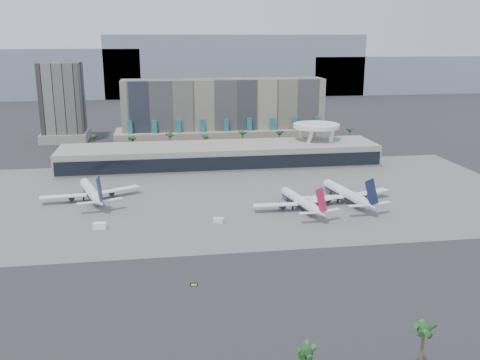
{
  "coord_description": "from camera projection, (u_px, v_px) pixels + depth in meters",
  "views": [
    {
      "loc": [
        -32.28,
        -170.63,
        68.74
      ],
      "look_at": [
        0.05,
        40.0,
        11.11
      ],
      "focal_mm": 40.0,
      "sensor_mm": 36.0,
      "label": 1
    }
  ],
  "objects": [
    {
      "name": "airliner_right",
      "position": [
        346.0,
        194.0,
        226.56
      ],
      "size": [
        43.24,
        44.88,
        15.6
      ],
      "rotation": [
        0.0,
        0.0,
        0.17
      ],
      "color": "white",
      "rests_on": "ground"
    },
    {
      "name": "taxiway_sign",
      "position": [
        194.0,
        284.0,
        151.69
      ],
      "size": [
        2.07,
        0.41,
        0.94
      ],
      "rotation": [
        0.0,
        0.0,
        -0.04
      ],
      "color": "black",
      "rests_on": "ground"
    },
    {
      "name": "mountain_ridge",
      "position": [
        208.0,
        70.0,
        630.21
      ],
      "size": [
        680.0,
        60.0,
        70.0
      ],
      "color": "gray",
      "rests_on": "ground"
    },
    {
      "name": "apron_pad",
      "position": [
        235.0,
        195.0,
        237.95
      ],
      "size": [
        260.0,
        130.0,
        0.06
      ],
      "primitive_type": "cube",
      "color": "#5B5B59",
      "rests_on": "ground"
    },
    {
      "name": "terminal",
      "position": [
        220.0,
        155.0,
        288.58
      ],
      "size": [
        170.0,
        32.5,
        14.5
      ],
      "color": "#9D988A",
      "rests_on": "ground"
    },
    {
      "name": "hotel",
      "position": [
        224.0,
        118.0,
        348.98
      ],
      "size": [
        140.0,
        30.0,
        42.0
      ],
      "color": "gray",
      "rests_on": "ground"
    },
    {
      "name": "near_palm_b",
      "position": [
        423.0,
        335.0,
        109.6
      ],
      "size": [
        6.0,
        6.0,
        12.17
      ],
      "color": "brown",
      "rests_on": "ground"
    },
    {
      "name": "airliner_centre",
      "position": [
        301.0,
        201.0,
        217.74
      ],
      "size": [
        39.23,
        40.76,
        14.2
      ],
      "rotation": [
        0.0,
        0.0,
        0.19
      ],
      "color": "white",
      "rests_on": "ground"
    },
    {
      "name": "office_tower",
      "position": [
        63.0,
        107.0,
        356.41
      ],
      "size": [
        30.0,
        30.0,
        52.0
      ],
      "color": "black",
      "rests_on": "ground"
    },
    {
      "name": "saucer_structure",
      "position": [
        316.0,
        129.0,
        299.4
      ],
      "size": [
        26.0,
        26.0,
        21.89
      ],
      "color": "white",
      "rests_on": "ground"
    },
    {
      "name": "service_vehicle_a",
      "position": [
        100.0,
        226.0,
        196.48
      ],
      "size": [
        5.04,
        2.89,
        2.34
      ],
      "primitive_type": "cube",
      "rotation": [
        0.0,
        0.0,
        -0.12
      ],
      "color": "white",
      "rests_on": "ground"
    },
    {
      "name": "palm_row",
      "position": [
        225.0,
        136.0,
        322.12
      ],
      "size": [
        157.8,
        2.8,
        13.1
      ],
      "color": "brown",
      "rests_on": "ground"
    },
    {
      "name": "airliner_left",
      "position": [
        92.0,
        192.0,
        229.75
      ],
      "size": [
        41.46,
        42.94,
        15.27
      ],
      "rotation": [
        0.0,
        0.0,
        0.3
      ],
      "color": "white",
      "rests_on": "ground"
    },
    {
      "name": "service_vehicle_b",
      "position": [
        219.0,
        220.0,
        203.07
      ],
      "size": [
        4.12,
        3.19,
        1.87
      ],
      "primitive_type": "cube",
      "rotation": [
        0.0,
        0.0,
        -0.35
      ],
      "color": "white",
      "rests_on": "ground"
    },
    {
      "name": "near_palm_a",
      "position": [
        306.0,
        358.0,
        103.83
      ],
      "size": [
        6.0,
        6.0,
        11.07
      ],
      "color": "brown",
      "rests_on": "ground"
    },
    {
      "name": "ground",
      "position": [
        257.0,
        241.0,
        185.48
      ],
      "size": [
        900.0,
        900.0,
        0.0
      ],
      "primitive_type": "plane",
      "color": "#232326",
      "rests_on": "ground"
    }
  ]
}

